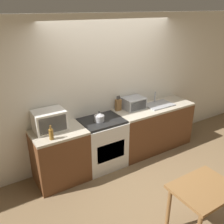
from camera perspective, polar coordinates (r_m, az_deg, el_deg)
ground_plane at (r=4.34m, az=8.41°, el=-15.61°), size 16.00×16.00×0.00m
wall_back at (r=4.58m, az=-0.33°, el=5.35°), size 10.00×0.06×2.60m
counter_left_run at (r=4.20m, az=-11.78°, el=-9.77°), size 0.83×0.62×0.90m
counter_right_run at (r=5.09m, az=9.31°, el=-3.43°), size 1.62×0.62×0.90m
stove_range at (r=4.48m, az=-2.28°, el=-7.09°), size 0.74×0.62×0.90m
kettle at (r=4.20m, az=-2.95°, el=-1.14°), size 0.17×0.17×0.18m
microwave at (r=3.98m, az=-14.15°, el=-1.90°), size 0.48×0.36×0.32m
bottle at (r=3.73m, az=-13.73°, el=-4.91°), size 0.07×0.07×0.22m
knife_block at (r=4.61m, az=1.44°, el=1.66°), size 0.10×0.07×0.29m
toaster_oven at (r=4.72m, az=4.99°, el=2.03°), size 0.40×0.31×0.22m
sink_basin at (r=4.98m, az=10.64°, el=1.72°), size 0.55×0.37×0.24m
dining_table at (r=3.32m, az=20.04°, el=-17.54°), size 0.74×0.57×0.73m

